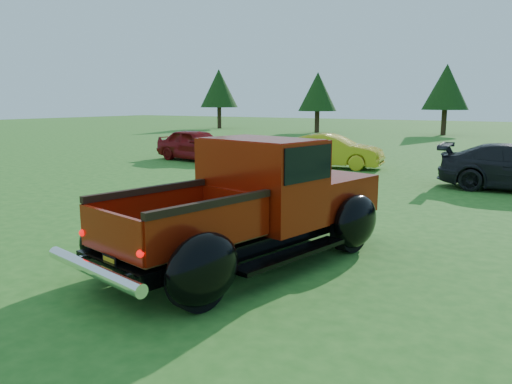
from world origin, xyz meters
TOP-DOWN VIEW (x-y plane):
  - ground at (0.00, 0.00)m, footprint 120.00×120.00m
  - tree_far_west at (-22.00, 30.00)m, footprint 3.33×3.33m
  - tree_west at (-12.00, 29.00)m, footprint 2.94×2.94m
  - tree_mid_left at (-3.00, 31.00)m, footprint 3.20×3.20m
  - pickup_truck at (0.47, -0.32)m, footprint 3.14×5.21m
  - show_car_red at (-8.32, 9.30)m, footprint 3.98×2.15m
  - show_car_yellow at (-2.81, 10.14)m, footprint 3.83×1.80m

SIDE VIEW (x-z plane):
  - ground at x=0.00m, z-range 0.00..0.00m
  - show_car_yellow at x=-2.81m, z-range 0.00..1.22m
  - show_car_red at x=-8.32m, z-range 0.00..1.29m
  - pickup_truck at x=0.47m, z-range -0.05..1.79m
  - tree_west at x=-12.00m, z-range 0.81..5.41m
  - tree_mid_left at x=-3.00m, z-range 0.88..5.88m
  - tree_far_west at x=-22.00m, z-range 0.92..6.12m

